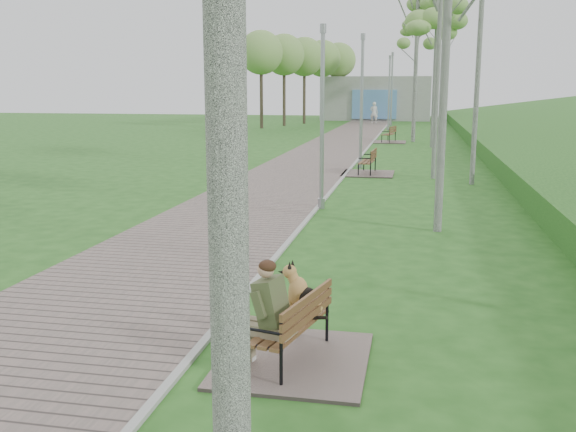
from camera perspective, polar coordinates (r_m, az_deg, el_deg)
name	(u,v)px	position (r m, az deg, el deg)	size (l,w,h in m)	color
ground	(278,256)	(11.47, -0.91, -3.56)	(120.00, 120.00, 0.00)	#225219
walkway	(333,147)	(32.72, 4.07, 6.15)	(3.50, 67.00, 0.04)	#6A5C56
kerb	(368,147)	(32.55, 7.14, 6.07)	(0.10, 67.00, 0.05)	#999993
building_north	(376,98)	(61.94, 7.84, 10.32)	(10.00, 5.20, 4.00)	#9E9E99
bench_main	(285,329)	(7.03, -0.24, -10.01)	(1.60, 1.78, 1.40)	#6A5C56
bench_second	(367,169)	(22.50, 7.05, 4.21)	(1.75, 1.95, 1.08)	#6A5C56
bench_third	(389,139)	(36.06, 8.94, 6.81)	(1.79, 1.99, 1.10)	#6A5C56
lamp_post_near	(322,125)	(15.73, 3.05, 8.11)	(0.17, 0.17, 4.43)	gray
lamp_post_second	(361,106)	(24.15, 6.54, 9.66)	(0.19, 0.19, 4.89)	gray
lamp_post_third	(389,95)	(46.97, 8.97, 10.55)	(0.20, 0.20, 5.22)	gray
lamp_post_far	(392,92)	(52.14, 9.19, 10.85)	(0.22, 0.22, 5.71)	gray
pedestrian_near	(374,113)	(54.83, 7.65, 9.07)	(0.66, 0.44, 1.82)	silver
birch_mid_c	(437,22)	(33.45, 13.11, 16.45)	(2.30, 2.30, 7.78)	silver
birch_far_b	(418,13)	(36.83, 11.46, 17.27)	(2.83, 2.83, 8.80)	silver
birch_far_c	(446,5)	(40.83, 13.91, 17.75)	(2.54, 2.54, 9.88)	silver
birch_distant_a	(417,40)	(53.80, 11.43, 15.12)	(2.69, 2.69, 8.57)	silver
birch_distant_b	(445,29)	(57.02, 13.77, 15.80)	(2.70, 2.70, 9.85)	silver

